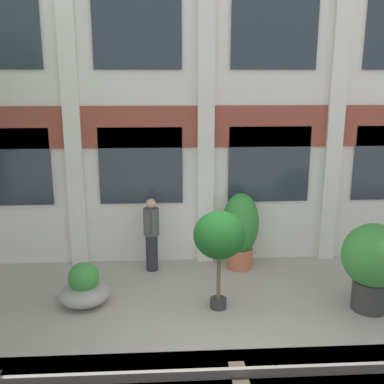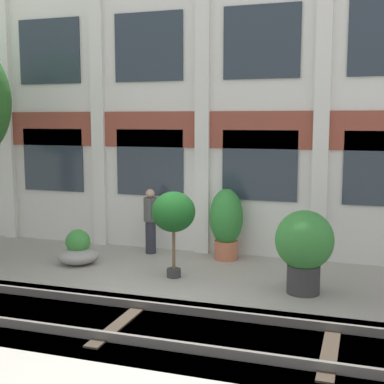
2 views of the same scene
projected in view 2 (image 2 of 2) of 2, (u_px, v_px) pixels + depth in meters
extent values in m
plane|color=#9E998E|center=(164.00, 283.00, 11.06)|extent=(80.00, 80.00, 0.00)
cube|color=silver|center=(206.00, 113.00, 13.40)|extent=(17.16, 0.50, 7.04)
cube|color=brown|center=(203.00, 130.00, 13.20)|extent=(17.16, 0.06, 0.90)
cube|color=silver|center=(6.00, 113.00, 14.87)|extent=(0.36, 0.16, 7.04)
cube|color=silver|center=(98.00, 113.00, 13.99)|extent=(0.36, 0.16, 7.04)
cube|color=silver|center=(202.00, 112.00, 13.11)|extent=(0.36, 0.16, 7.04)
cube|color=silver|center=(322.00, 112.00, 12.22)|extent=(0.36, 0.16, 7.04)
cube|color=#28333D|center=(53.00, 160.00, 14.63)|extent=(1.83, 0.04, 1.70)
cube|color=#28333D|center=(150.00, 163.00, 13.75)|extent=(1.83, 0.04, 1.70)
cube|color=#28333D|center=(259.00, 166.00, 12.86)|extent=(1.83, 0.04, 1.70)
cube|color=#28333D|center=(49.00, 51.00, 14.24)|extent=(1.83, 0.04, 1.70)
cube|color=#28333D|center=(148.00, 47.00, 13.35)|extent=(1.83, 0.04, 1.70)
cube|color=#28333D|center=(262.00, 42.00, 12.47)|extent=(1.83, 0.04, 1.70)
cube|color=#5B5449|center=(115.00, 330.00, 8.91)|extent=(25.16, 2.80, 0.28)
cube|color=#605B56|center=(93.00, 335.00, 8.20)|extent=(25.16, 0.07, 0.15)
cube|color=#605B56|center=(132.00, 304.00, 9.56)|extent=(25.16, 0.07, 0.15)
cube|color=#382D23|center=(121.00, 322.00, 8.85)|extent=(0.24, 2.10, 0.03)
cube|color=#382D23|center=(330.00, 349.00, 7.81)|extent=(0.24, 2.10, 0.03)
cylinder|color=#333333|center=(303.00, 279.00, 10.36)|extent=(0.64, 0.64, 0.57)
ellipsoid|color=#388438|center=(304.00, 240.00, 10.26)|extent=(1.13, 1.13, 1.15)
cylinder|color=#B76647|center=(226.00, 250.00, 12.90)|extent=(0.57, 0.57, 0.45)
ellipsoid|color=#2D7A33|center=(226.00, 217.00, 12.79)|extent=(0.80, 0.80, 1.37)
cylinder|color=#333333|center=(174.00, 273.00, 11.44)|extent=(0.30, 0.30, 0.18)
cylinder|color=brown|center=(174.00, 244.00, 11.36)|extent=(0.07, 0.07, 1.07)
ellipsoid|color=#19561E|center=(174.00, 212.00, 11.26)|extent=(0.93, 0.93, 0.86)
ellipsoid|color=gray|center=(78.00, 256.00, 12.48)|extent=(0.95, 0.95, 0.39)
sphere|color=#388438|center=(78.00, 242.00, 12.44)|extent=(0.57, 0.57, 0.57)
cylinder|color=#282833|center=(151.00, 237.00, 13.45)|extent=(0.26, 0.26, 0.82)
cylinder|color=#4C4C4C|center=(150.00, 209.00, 13.36)|extent=(0.34, 0.34, 0.59)
sphere|color=tan|center=(150.00, 193.00, 13.30)|extent=(0.22, 0.22, 0.22)
cylinder|color=#4C4C4C|center=(152.00, 207.00, 13.57)|extent=(0.09, 0.09, 0.53)
cylinder|color=#4C4C4C|center=(149.00, 210.00, 13.14)|extent=(0.09, 0.09, 0.53)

